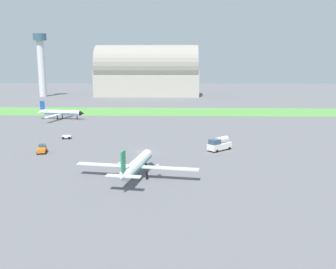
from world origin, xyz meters
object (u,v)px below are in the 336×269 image
at_px(control_tower, 41,60).
at_px(fuel_truck_near_gate, 219,144).
at_px(airplane_taxiing_turboprop, 61,113).
at_px(pushback_tug_by_runway, 42,149).
at_px(airplane_foreground_turboprop, 137,164).
at_px(baggage_cart_midfield, 67,137).

bearing_deg(control_tower, fuel_truck_near_gate, -56.80).
bearing_deg(fuel_truck_near_gate, airplane_taxiing_turboprop, -86.05).
bearing_deg(pushback_tug_by_runway, airplane_foreground_turboprop, -140.45).
xyz_separation_m(airplane_foreground_turboprop, fuel_truck_near_gate, (17.46, 22.45, -0.93)).
relative_size(airplane_taxiing_turboprop, airplane_foreground_turboprop, 0.96).
relative_size(airplane_foreground_turboprop, pushback_tug_by_runway, 5.84).
height_order(pushback_tug_by_runway, control_tower, control_tower).
relative_size(airplane_taxiing_turboprop, pushback_tug_by_runway, 5.59).
relative_size(airplane_taxiing_turboprop, fuel_truck_near_gate, 3.43).
height_order(airplane_taxiing_turboprop, pushback_tug_by_runway, airplane_taxiing_turboprop).
xyz_separation_m(pushback_tug_by_runway, control_tower, (-53.48, 149.51, 21.62)).
distance_m(baggage_cart_midfield, control_tower, 145.18).
bearing_deg(pushback_tug_by_runway, baggage_cart_midfield, -16.10).
bearing_deg(airplane_foreground_turboprop, control_tower, 34.13).
bearing_deg(pushback_tug_by_runway, fuel_truck_near_gate, -97.86).
height_order(fuel_truck_near_gate, baggage_cart_midfield, fuel_truck_near_gate).
relative_size(fuel_truck_near_gate, pushback_tug_by_runway, 1.63).
relative_size(airplane_foreground_turboprop, control_tower, 0.59).
bearing_deg(control_tower, airplane_taxiing_turboprop, -66.64).
bearing_deg(baggage_cart_midfield, airplane_foreground_turboprop, -59.93).
bearing_deg(fuel_truck_near_gate, control_tower, -100.05).
xyz_separation_m(airplane_foreground_turboprop, baggage_cart_midfield, (-23.51, 35.33, -1.94)).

